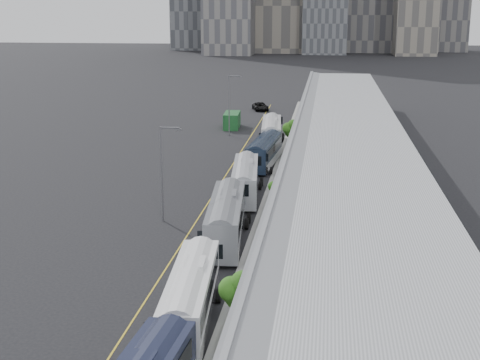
% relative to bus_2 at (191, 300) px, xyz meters
% --- Properties ---
extents(sidewalk, '(10.00, 170.00, 0.12)m').
position_rel_bus_2_xyz_m(sidewalk, '(6.67, 22.98, -1.49)').
color(sidewalk, gray).
rests_on(sidewalk, ground).
extents(lane_line, '(0.12, 160.00, 0.02)m').
position_rel_bus_2_xyz_m(lane_line, '(-3.83, 22.98, -1.54)').
color(lane_line, gold).
rests_on(lane_line, ground).
extents(depot, '(12.45, 160.40, 7.20)m').
position_rel_bus_2_xyz_m(depot, '(10.67, 22.98, 1.96)').
color(depot, gray).
rests_on(depot, ground).
extents(bus_2, '(3.52, 12.76, 3.68)m').
position_rel_bus_2_xyz_m(bus_2, '(0.00, 0.00, 0.00)').
color(bus_2, white).
rests_on(bus_2, ground).
extents(bus_3, '(3.92, 13.86, 4.00)m').
position_rel_bus_2_xyz_m(bus_3, '(-0.16, 15.78, 0.13)').
color(bus_3, slate).
rests_on(bus_3, ground).
extents(bus_4, '(3.78, 13.00, 3.74)m').
position_rel_bus_2_xyz_m(bus_4, '(-0.26, 30.03, 0.03)').
color(bus_4, '#ABAEB6').
rests_on(bus_4, ground).
extents(bus_5, '(3.58, 12.94, 3.73)m').
position_rel_bus_2_xyz_m(bus_5, '(0.35, 45.12, 0.02)').
color(bus_5, '#151F30').
rests_on(bus_5, ground).
extents(bus_6, '(3.75, 13.75, 3.97)m').
position_rel_bus_2_xyz_m(bus_6, '(0.12, 58.39, 0.12)').
color(bus_6, silver).
rests_on(bus_6, ground).
extents(tree_1, '(2.13, 2.13, 4.32)m').
position_rel_bus_2_xyz_m(tree_1, '(3.41, -1.61, 1.69)').
color(tree_1, black).
rests_on(tree_1, ground).
extents(tree_2, '(1.32, 1.32, 3.69)m').
position_rel_bus_2_xyz_m(tree_2, '(3.82, 23.14, 1.42)').
color(tree_2, black).
rests_on(tree_2, ground).
extents(tree_3, '(2.08, 2.08, 4.86)m').
position_rel_bus_2_xyz_m(tree_3, '(3.43, 51.98, 2.24)').
color(tree_3, black).
rests_on(tree_3, ground).
extents(street_lamp_near, '(2.04, 0.22, 9.14)m').
position_rel_bus_2_xyz_m(street_lamp_near, '(-6.80, 20.67, 3.71)').
color(street_lamp_near, '#59595E').
rests_on(street_lamp_near, ground).
extents(street_lamp_far, '(2.04, 0.22, 9.64)m').
position_rel_bus_2_xyz_m(street_lamp_far, '(-7.16, 65.95, 3.96)').
color(street_lamp_far, '#59595E').
rests_on(street_lamp_far, ground).
extents(shipping_container, '(2.86, 6.48, 2.61)m').
position_rel_bus_2_xyz_m(shipping_container, '(-7.94, 73.20, -0.25)').
color(shipping_container, '#174A21').
rests_on(shipping_container, ground).
extents(suv, '(4.12, 6.19, 1.58)m').
position_rel_bus_2_xyz_m(suv, '(-5.21, 94.37, -0.76)').
color(suv, black).
rests_on(suv, ground).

